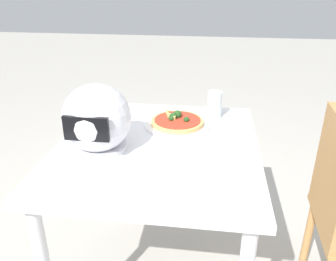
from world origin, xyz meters
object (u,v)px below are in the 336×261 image
object	(u,v)px
dining_table	(158,165)
motorcycle_helmet	(97,119)
pizza	(177,121)
drinking_glass	(214,105)

from	to	relation	value
dining_table	motorcycle_helmet	world-z (taller)	motorcycle_helmet
dining_table	pizza	bearing A→B (deg)	-107.19
pizza	dining_table	bearing A→B (deg)	72.81
dining_table	motorcycle_helmet	distance (m)	0.33
dining_table	drinking_glass	bearing A→B (deg)	-124.81
dining_table	pizza	xyz separation A→B (m)	(-0.06, -0.20, 0.12)
dining_table	drinking_glass	size ratio (longest dim) A/B	7.09
dining_table	pizza	size ratio (longest dim) A/B	3.83
pizza	drinking_glass	xyz separation A→B (m)	(-0.17, -0.13, 0.04)
dining_table	motorcycle_helmet	size ratio (longest dim) A/B	3.43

